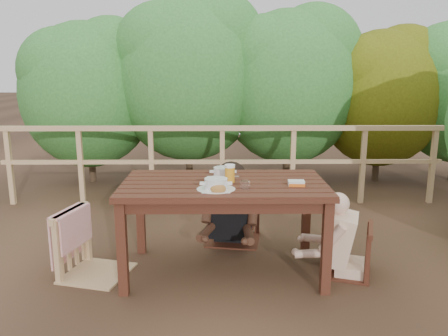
{
  "coord_description": "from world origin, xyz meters",
  "views": [
    {
      "loc": [
        -0.04,
        -3.61,
        1.71
      ],
      "look_at": [
        0.0,
        0.05,
        0.9
      ],
      "focal_mm": 36.11,
      "sensor_mm": 36.0,
      "label": 1
    }
  ],
  "objects_px": {
    "chair_right": "(349,228)",
    "soup_far": "(223,173)",
    "table": "(224,228)",
    "tumbler": "(245,186)",
    "chair_left": "(94,216)",
    "diner_right": "(354,208)",
    "chair_far": "(234,191)",
    "woman": "(234,179)",
    "bread_roll": "(218,189)",
    "soup_near": "(216,185)",
    "beer_glass": "(230,174)",
    "butter_tub": "(296,184)"
  },
  "relations": [
    {
      "from": "chair_right",
      "to": "soup_far",
      "type": "distance_m",
      "value": 1.16
    },
    {
      "from": "chair_far",
      "to": "soup_far",
      "type": "relative_size",
      "value": 3.69
    },
    {
      "from": "diner_right",
      "to": "beer_glass",
      "type": "xyz_separation_m",
      "value": [
        -1.03,
        0.04,
        0.28
      ]
    },
    {
      "from": "woman",
      "to": "bread_roll",
      "type": "distance_m",
      "value": 1.04
    },
    {
      "from": "table",
      "to": "diner_right",
      "type": "xyz_separation_m",
      "value": [
        1.07,
        -0.05,
        0.19
      ]
    },
    {
      "from": "chair_far",
      "to": "butter_tub",
      "type": "relative_size",
      "value": 7.84
    },
    {
      "from": "woman",
      "to": "bread_roll",
      "type": "xyz_separation_m",
      "value": [
        -0.15,
        -1.02,
        0.17
      ]
    },
    {
      "from": "woman",
      "to": "bread_roll",
      "type": "bearing_deg",
      "value": 91.03
    },
    {
      "from": "chair_far",
      "to": "tumbler",
      "type": "distance_m",
      "value": 0.98
    },
    {
      "from": "chair_right",
      "to": "woman",
      "type": "bearing_deg",
      "value": -110.84
    },
    {
      "from": "chair_right",
      "to": "butter_tub",
      "type": "relative_size",
      "value": 6.2
    },
    {
      "from": "chair_left",
      "to": "woman",
      "type": "relative_size",
      "value": 0.81
    },
    {
      "from": "woman",
      "to": "diner_right",
      "type": "distance_m",
      "value": 1.25
    },
    {
      "from": "chair_right",
      "to": "woman",
      "type": "distance_m",
      "value": 1.24
    },
    {
      "from": "chair_far",
      "to": "bread_roll",
      "type": "bearing_deg",
      "value": -89.14
    },
    {
      "from": "woman",
      "to": "butter_tub",
      "type": "xyz_separation_m",
      "value": [
        0.47,
        -0.85,
        0.16
      ]
    },
    {
      "from": "chair_far",
      "to": "tumbler",
      "type": "relative_size",
      "value": 12.27
    },
    {
      "from": "chair_right",
      "to": "soup_near",
      "type": "height_order",
      "value": "soup_near"
    },
    {
      "from": "chair_left",
      "to": "diner_right",
      "type": "bearing_deg",
      "value": -75.02
    },
    {
      "from": "tumbler",
      "to": "chair_left",
      "type": "bearing_deg",
      "value": 171.95
    },
    {
      "from": "soup_far",
      "to": "tumbler",
      "type": "relative_size",
      "value": 3.33
    },
    {
      "from": "chair_far",
      "to": "beer_glass",
      "type": "bearing_deg",
      "value": -84.96
    },
    {
      "from": "bread_roll",
      "to": "table",
      "type": "bearing_deg",
      "value": 80.64
    },
    {
      "from": "bread_roll",
      "to": "beer_glass",
      "type": "relative_size",
      "value": 0.74
    },
    {
      "from": "soup_far",
      "to": "diner_right",
      "type": "bearing_deg",
      "value": -13.66
    },
    {
      "from": "diner_right",
      "to": "bread_roll",
      "type": "bearing_deg",
      "value": 120.86
    },
    {
      "from": "diner_right",
      "to": "soup_near",
      "type": "distance_m",
      "value": 1.18
    },
    {
      "from": "chair_left",
      "to": "chair_right",
      "type": "distance_m",
      "value": 2.13
    },
    {
      "from": "soup_far",
      "to": "butter_tub",
      "type": "xyz_separation_m",
      "value": [
        0.58,
        -0.34,
        -0.02
      ]
    },
    {
      "from": "diner_right",
      "to": "beer_glass",
      "type": "distance_m",
      "value": 1.07
    },
    {
      "from": "chair_right",
      "to": "soup_far",
      "type": "bearing_deg",
      "value": -85.33
    },
    {
      "from": "soup_near",
      "to": "tumbler",
      "type": "bearing_deg",
      "value": -2.1
    },
    {
      "from": "chair_left",
      "to": "table",
      "type": "bearing_deg",
      "value": -72.2
    },
    {
      "from": "chair_far",
      "to": "soup_far",
      "type": "bearing_deg",
      "value": -93.02
    },
    {
      "from": "table",
      "to": "tumbler",
      "type": "bearing_deg",
      "value": -54.78
    },
    {
      "from": "butter_tub",
      "to": "tumbler",
      "type": "bearing_deg",
      "value": -162.59
    },
    {
      "from": "beer_glass",
      "to": "tumbler",
      "type": "relative_size",
      "value": 1.95
    },
    {
      "from": "chair_left",
      "to": "tumbler",
      "type": "height_order",
      "value": "chair_left"
    },
    {
      "from": "diner_right",
      "to": "bread_roll",
      "type": "relative_size",
      "value": 9.39
    },
    {
      "from": "diner_right",
      "to": "soup_near",
      "type": "bearing_deg",
      "value": 117.12
    },
    {
      "from": "chair_left",
      "to": "chair_far",
      "type": "relative_size",
      "value": 1.01
    },
    {
      "from": "woman",
      "to": "butter_tub",
      "type": "relative_size",
      "value": 9.75
    },
    {
      "from": "soup_near",
      "to": "soup_far",
      "type": "xyz_separation_m",
      "value": [
        0.06,
        0.43,
        -0.0
      ]
    },
    {
      "from": "tumbler",
      "to": "butter_tub",
      "type": "distance_m",
      "value": 0.43
    },
    {
      "from": "bread_roll",
      "to": "tumbler",
      "type": "xyz_separation_m",
      "value": [
        0.21,
        0.07,
        0.01
      ]
    },
    {
      "from": "table",
      "to": "woman",
      "type": "relative_size",
      "value": 1.31
    },
    {
      "from": "soup_far",
      "to": "tumbler",
      "type": "height_order",
      "value": "soup_far"
    },
    {
      "from": "chair_far",
      "to": "bread_roll",
      "type": "height_order",
      "value": "chair_far"
    },
    {
      "from": "soup_far",
      "to": "chair_far",
      "type": "bearing_deg",
      "value": 77.49
    },
    {
      "from": "butter_tub",
      "to": "woman",
      "type": "bearing_deg",
      "value": 122.62
    }
  ]
}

